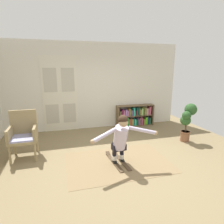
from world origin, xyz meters
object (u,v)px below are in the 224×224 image
Objects in this scene: bookshelf at (135,116)px; potted_plant at (188,119)px; wicker_chair at (23,133)px; person_skier at (121,137)px; skis_pair at (117,161)px.

potted_plant reaches higher than bookshelf.
person_skier is (2.07, -1.02, 0.08)m from wicker_chair.
wicker_chair is at bearing 157.73° from skis_pair.
person_skier is at bearing -117.91° from bookshelf.
wicker_chair is at bearing 177.56° from potted_plant.
potted_plant is (4.33, -0.18, 0.09)m from wicker_chair.
wicker_chair is at bearing 153.76° from person_skier.
bookshelf is 2.85m from skis_pair.
potted_plant is 1.16× the size of skis_pair.
wicker_chair is 1.16× the size of skis_pair.
bookshelf is 2.02m from potted_plant.
wicker_chair is 1.00× the size of potted_plant.
bookshelf is at bearing 62.09° from person_skier.
bookshelf is at bearing 60.09° from skis_pair.
wicker_chair reaches higher than skis_pair.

